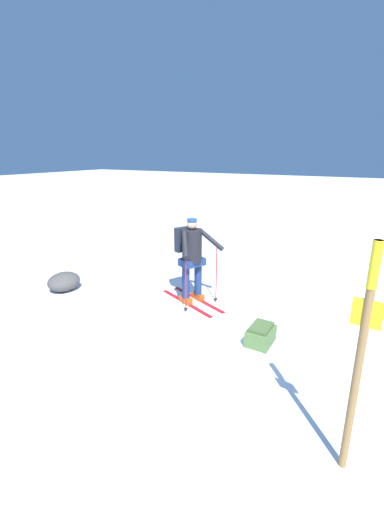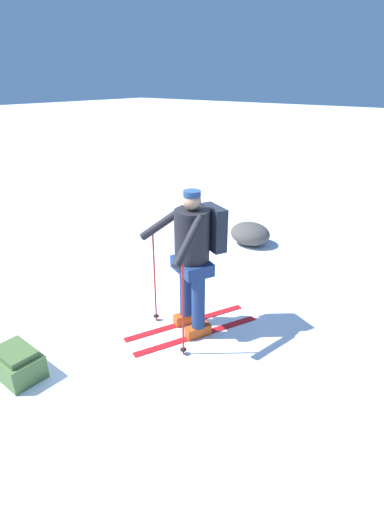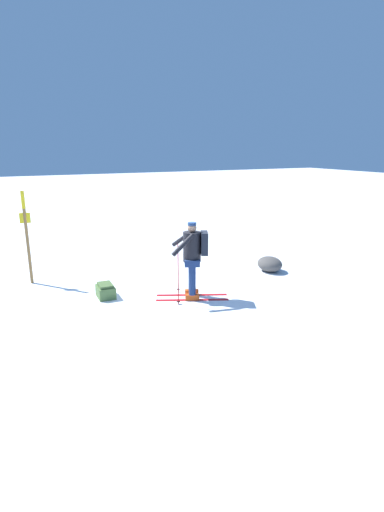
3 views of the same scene
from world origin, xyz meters
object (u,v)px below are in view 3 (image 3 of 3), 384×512
object	(u,v)px
trail_marker	(26,230)
rock_boulder	(270,264)
dropped_backpack	(106,291)
skier	(193,254)

from	to	relation	value
trail_marker	rock_boulder	size ratio (longest dim) A/B	3.11
trail_marker	rock_boulder	world-z (taller)	trail_marker
trail_marker	rock_boulder	bearing A→B (deg)	73.36
dropped_backpack	trail_marker	world-z (taller)	trail_marker
dropped_backpack	rock_boulder	bearing A→B (deg)	89.89
skier	dropped_backpack	size ratio (longest dim) A/B	3.36
skier	trail_marker	world-z (taller)	trail_marker
dropped_backpack	trail_marker	xyz separation A→B (m)	(-1.72, -1.39, 1.17)
skier	rock_boulder	world-z (taller)	skier
skier	rock_boulder	bearing A→B (deg)	107.55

